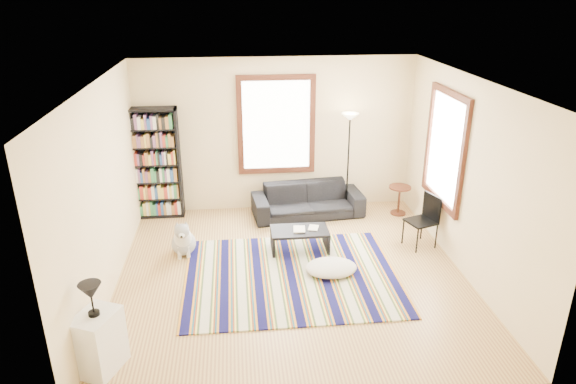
{
  "coord_description": "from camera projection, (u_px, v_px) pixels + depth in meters",
  "views": [
    {
      "loc": [
        -0.75,
        -6.47,
        3.94
      ],
      "look_at": [
        0.0,
        0.5,
        1.1
      ],
      "focal_mm": 32.0,
      "sensor_mm": 36.0,
      "label": 1
    }
  ],
  "objects": [
    {
      "name": "window_back",
      "position": [
        276.0,
        125.0,
        9.19
      ],
      "size": [
        1.2,
        0.06,
        1.6
      ],
      "primitive_type": "cube",
      "color": "white",
      "rests_on": "wall_back"
    },
    {
      "name": "table_lamp",
      "position": [
        92.0,
        300.0,
        5.34
      ],
      "size": [
        0.29,
        0.29,
        0.38
      ],
      "primitive_type": null,
      "rotation": [
        0.0,
        0.0,
        0.26
      ],
      "color": "black",
      "rests_on": "white_cabinet"
    },
    {
      "name": "floor_cushion",
      "position": [
        331.0,
        268.0,
        7.5
      ],
      "size": [
        0.83,
        0.66,
        0.19
      ],
      "primitive_type": "ellipsoid",
      "rotation": [
        0.0,
        0.0,
        0.13
      ],
      "color": "beige",
      "rests_on": "floor"
    },
    {
      "name": "ceiling",
      "position": [
        292.0,
        78.0,
        6.44
      ],
      "size": [
        5.0,
        5.0,
        0.1
      ],
      "primitive_type": "cube",
      "color": "white",
      "rests_on": "floor"
    },
    {
      "name": "wall_back",
      "position": [
        276.0,
        135.0,
        9.34
      ],
      "size": [
        5.0,
        0.1,
        2.8
      ],
      "primitive_type": "cube",
      "color": "beige",
      "rests_on": "floor"
    },
    {
      "name": "wall_left",
      "position": [
        99.0,
        193.0,
        6.73
      ],
      "size": [
        0.1,
        5.0,
        2.8
      ],
      "primitive_type": "cube",
      "color": "beige",
      "rests_on": "floor"
    },
    {
      "name": "rug",
      "position": [
        291.0,
        276.0,
        7.46
      ],
      "size": [
        3.06,
        2.45,
        0.02
      ],
      "primitive_type": "cube",
      "color": "#0C0B3B",
      "rests_on": "floor"
    },
    {
      "name": "window_right",
      "position": [
        445.0,
        148.0,
        7.89
      ],
      "size": [
        0.06,
        1.2,
        1.6
      ],
      "primitive_type": "cube",
      "color": "white",
      "rests_on": "wall_right"
    },
    {
      "name": "side_table",
      "position": [
        399.0,
        200.0,
        9.4
      ],
      "size": [
        0.51,
        0.51,
        0.54
      ],
      "primitive_type": "cylinder",
      "rotation": [
        0.0,
        0.0,
        0.33
      ],
      "color": "#3F180F",
      "rests_on": "floor"
    },
    {
      "name": "bookshelf",
      "position": [
        155.0,
        164.0,
        9.06
      ],
      "size": [
        0.9,
        0.3,
        2.0
      ],
      "primitive_type": "cube",
      "color": "black",
      "rests_on": "floor"
    },
    {
      "name": "wall_right",
      "position": [
        471.0,
        178.0,
        7.24
      ],
      "size": [
        0.1,
        5.0,
        2.8
      ],
      "primitive_type": "cube",
      "color": "beige",
      "rests_on": "floor"
    },
    {
      "name": "floor_lamp",
      "position": [
        348.0,
        164.0,
        9.27
      ],
      "size": [
        0.4,
        0.4,
        1.86
      ],
      "primitive_type": null,
      "rotation": [
        0.0,
        0.0,
        -0.43
      ],
      "color": "black",
      "rests_on": "floor"
    },
    {
      "name": "wall_front",
      "position": [
        324.0,
        287.0,
        4.63
      ],
      "size": [
        5.0,
        0.1,
        2.8
      ],
      "primitive_type": "cube",
      "color": "beige",
      "rests_on": "floor"
    },
    {
      "name": "white_cabinet",
      "position": [
        99.0,
        342.0,
        5.55
      ],
      "size": [
        0.55,
        0.61,
        0.7
      ],
      "primitive_type": "cube",
      "rotation": [
        0.0,
        0.0,
        -0.41
      ],
      "color": "white",
      "rests_on": "floor"
    },
    {
      "name": "dog",
      "position": [
        183.0,
        236.0,
        7.99
      ],
      "size": [
        0.45,
        0.61,
        0.59
      ],
      "primitive_type": null,
      "rotation": [
        0.0,
        0.0,
        0.05
      ],
      "color": "#B7B7B7",
      "rests_on": "floor"
    },
    {
      "name": "coffee_table",
      "position": [
        300.0,
        240.0,
        8.13
      ],
      "size": [
        1.01,
        0.75,
        0.36
      ],
      "primitive_type": "cube",
      "rotation": [
        0.0,
        0.0,
        -0.31
      ],
      "color": "black",
      "rests_on": "floor"
    },
    {
      "name": "folding_chair",
      "position": [
        421.0,
        222.0,
        8.18
      ],
      "size": [
        0.53,
        0.52,
        0.86
      ],
      "primitive_type": "cube",
      "rotation": [
        0.0,
        0.0,
        0.34
      ],
      "color": "black",
      "rests_on": "floor"
    },
    {
      "name": "sofa",
      "position": [
        308.0,
        200.0,
        9.34
      ],
      "size": [
        0.98,
        2.06,
        0.58
      ],
      "primitive_type": "imported",
      "rotation": [
        0.0,
        0.0,
        0.1
      ],
      "color": "black",
      "rests_on": "floor"
    },
    {
      "name": "book_a",
      "position": [
        293.0,
        229.0,
        8.05
      ],
      "size": [
        0.21,
        0.26,
        0.02
      ],
      "primitive_type": "imported",
      "rotation": [
        0.0,
        0.0,
        -0.11
      ],
      "color": "beige",
      "rests_on": "coffee_table"
    },
    {
      "name": "floor",
      "position": [
        292.0,
        277.0,
        7.53
      ],
      "size": [
        5.0,
        5.0,
        0.1
      ],
      "primitive_type": "cube",
      "color": "tan",
      "rests_on": "ground"
    },
    {
      "name": "book_b",
      "position": [
        309.0,
        227.0,
        8.12
      ],
      "size": [
        0.2,
        0.24,
        0.02
      ],
      "primitive_type": "imported",
      "rotation": [
        0.0,
        0.0,
        -0.29
      ],
      "color": "beige",
      "rests_on": "coffee_table"
    }
  ]
}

